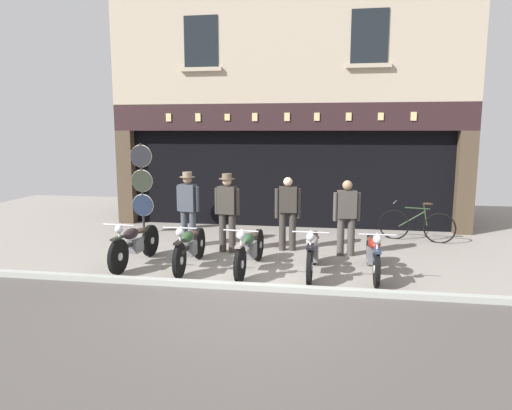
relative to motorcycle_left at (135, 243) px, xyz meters
The scene contains 15 objects.
ground 3.37m from the motorcycle_left, 39.93° to the right, with size 21.48×22.00×0.18m.
shop_facade 6.51m from the motorcycle_left, 66.32° to the left, with size 9.78×4.42×6.64m.
motorcycle_left is the anchor object (origin of this frame).
motorcycle_center_left 1.12m from the motorcycle_left, ahead, with size 0.62×1.94×0.91m.
motorcycle_center 2.29m from the motorcycle_left, ahead, with size 0.62×2.07×0.92m.
motorcycle_center_right 3.45m from the motorcycle_left, ahead, with size 0.62×1.99×0.92m.
motorcycle_right 4.54m from the motorcycle_left, ahead, with size 0.62×1.96×0.90m.
salesman_left 1.78m from the motorcycle_left, 69.85° to the left, with size 0.55×0.34×1.69m.
shopkeeper_center 2.07m from the motorcycle_left, 38.50° to the left, with size 0.56×0.34×1.70m.
salesman_right 3.29m from the motorcycle_left, 29.48° to the left, with size 0.56×0.27×1.61m.
assistant_far_right 4.33m from the motorcycle_left, 18.29° to the left, with size 0.56×0.27×1.59m.
tyre_sign_pole 3.07m from the motorcycle_left, 109.54° to the left, with size 0.57×0.06×2.29m.
advert_board_near 6.69m from the motorcycle_left, 40.12° to the left, with size 0.70×0.03×0.90m.
advert_board_far 7.62m from the motorcycle_left, 34.27° to the left, with size 0.83×0.03×0.88m.
leaning_bicycle 6.51m from the motorcycle_left, 27.30° to the left, with size 1.71×0.63×0.95m.
Camera 1 is at (1.22, -7.24, 2.60)m, focal length 32.88 mm.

